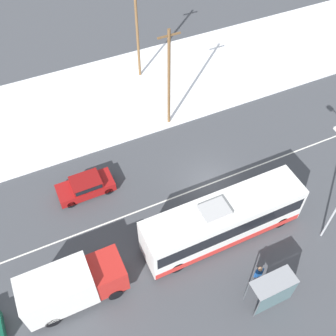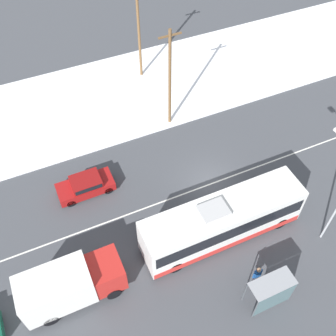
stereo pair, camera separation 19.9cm
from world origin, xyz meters
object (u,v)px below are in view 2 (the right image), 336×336
(box_truck, at_px, (69,285))
(bus_shelter, at_px, (273,293))
(sedan_car, at_px, (86,185))
(utility_pole_roadside, at_px, (170,79))
(pedestrian_at_stop, at_px, (257,274))
(utility_pole_snowlot, at_px, (139,31))
(city_bus, at_px, (222,221))

(box_truck, relative_size, bus_shelter, 2.27)
(sedan_car, distance_m, utility_pole_roadside, 10.38)
(box_truck, relative_size, pedestrian_at_stop, 3.44)
(bus_shelter, height_order, utility_pole_snowlot, utility_pole_snowlot)
(bus_shelter, xyz_separation_m, utility_pole_snowlot, (1.41, 24.06, 3.12))
(utility_pole_roadside, bearing_deg, box_truck, -135.11)
(bus_shelter, bearing_deg, pedestrian_at_stop, 88.19)
(sedan_car, height_order, bus_shelter, bus_shelter)
(bus_shelter, distance_m, utility_pole_roadside, 17.19)
(box_truck, xyz_separation_m, bus_shelter, (10.53, -5.25, 0.02))
(box_truck, relative_size, utility_pole_snowlot, 0.66)
(sedan_car, height_order, utility_pole_roadside, utility_pole_roadside)
(box_truck, distance_m, utility_pole_snowlot, 22.49)
(city_bus, xyz_separation_m, pedestrian_at_stop, (0.36, -3.86, -0.65))
(city_bus, bearing_deg, sedan_car, 134.60)
(city_bus, relative_size, bus_shelter, 4.10)
(box_truck, bearing_deg, bus_shelter, -26.52)
(box_truck, relative_size, sedan_car, 1.47)
(utility_pole_roadside, bearing_deg, bus_shelter, -93.93)
(utility_pole_roadside, height_order, utility_pole_snowlot, utility_pole_snowlot)
(bus_shelter, bearing_deg, utility_pole_snowlot, 86.65)
(city_bus, height_order, bus_shelter, city_bus)
(pedestrian_at_stop, xyz_separation_m, bus_shelter, (-0.05, -1.53, 0.59))
(city_bus, relative_size, utility_pole_roadside, 1.23)
(box_truck, height_order, sedan_car, box_truck)
(pedestrian_at_stop, distance_m, utility_pole_roadside, 15.81)
(sedan_car, relative_size, utility_pole_roadside, 0.46)
(box_truck, bearing_deg, utility_pole_roadside, 44.89)
(city_bus, xyz_separation_m, utility_pole_roadside, (1.47, 11.51, 2.89))
(box_truck, xyz_separation_m, utility_pole_roadside, (11.69, 11.64, 2.97))
(sedan_car, distance_m, bus_shelter, 14.75)
(utility_pole_roadside, bearing_deg, city_bus, -97.28)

